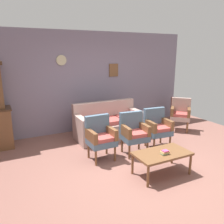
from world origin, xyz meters
TOP-DOWN VIEW (x-y plane):
  - ground_plane at (0.00, 0.00)m, footprint 7.68×7.68m
  - wall_back_with_decor at (0.00, 2.63)m, footprint 6.40×0.09m
  - floral_couch at (0.33, 1.74)m, footprint 1.73×0.81m
  - armchair_near_couch_end at (-0.37, 0.68)m, footprint 0.53×0.50m
  - armchair_by_doorway at (0.38, 0.61)m, footprint 0.56×0.54m
  - armchair_near_cabinet at (1.04, 0.67)m, footprint 0.56×0.53m
  - wingback_chair_by_fireplace at (2.38, 1.35)m, footprint 0.71×0.71m
  - coffee_table at (0.35, -0.39)m, footprint 1.00×0.56m
  - book_stack_on_table at (0.35, -0.46)m, footprint 0.16×0.10m
  - floor_vase_by_wall at (2.85, 2.15)m, footprint 0.22×0.22m

SIDE VIEW (x-z plane):
  - ground_plane at x=0.00m, z-range 0.00..0.00m
  - floral_couch at x=0.33m, z-range -0.12..0.78m
  - coffee_table at x=0.35m, z-range 0.17..0.59m
  - floor_vase_by_wall at x=2.85m, z-range 0.00..0.76m
  - book_stack_on_table at x=0.35m, z-range 0.42..0.49m
  - armchair_near_couch_end at x=-0.37m, z-range 0.05..0.95m
  - armchair_by_doorway at x=0.38m, z-range 0.05..0.95m
  - armchair_near_cabinet at x=1.04m, z-range 0.05..0.95m
  - wingback_chair_by_fireplace at x=2.38m, z-range 0.05..0.95m
  - wall_back_with_decor at x=0.00m, z-range 0.00..2.70m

